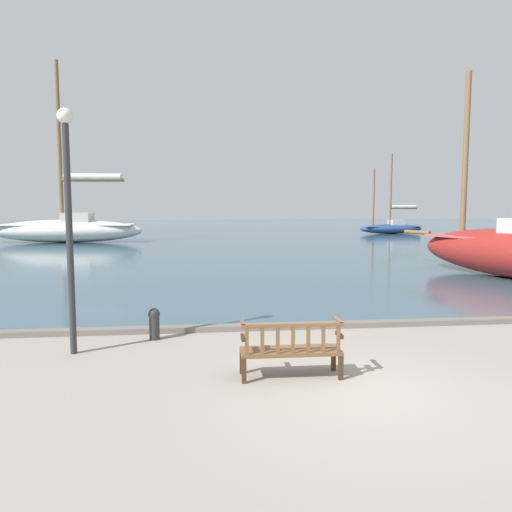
{
  "coord_description": "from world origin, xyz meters",
  "views": [
    {
      "loc": [
        -2.38,
        -6.87,
        2.75
      ],
      "look_at": [
        -0.48,
        10.0,
        1.0
      ],
      "focal_mm": 35.0,
      "sensor_mm": 36.0,
      "label": 1
    }
  ],
  "objects_px": {
    "sailboat_nearest_port": "(67,228)",
    "mooring_bollard": "(154,322)",
    "lamp_post": "(68,208)",
    "park_bench": "(291,349)",
    "sailboat_far_port": "(392,227)"
  },
  "relations": [
    {
      "from": "lamp_post",
      "to": "mooring_bollard",
      "type": "bearing_deg",
      "value": 30.02
    },
    {
      "from": "sailboat_far_port",
      "to": "lamp_post",
      "type": "xyz_separation_m",
      "value": [
        -20.01,
        -35.12,
        1.97
      ]
    },
    {
      "from": "sailboat_nearest_port",
      "to": "mooring_bollard",
      "type": "relative_size",
      "value": 19.31
    },
    {
      "from": "sailboat_nearest_port",
      "to": "sailboat_far_port",
      "type": "height_order",
      "value": "sailboat_nearest_port"
    },
    {
      "from": "park_bench",
      "to": "sailboat_far_port",
      "type": "distance_m",
      "value": 40.26
    },
    {
      "from": "park_bench",
      "to": "sailboat_far_port",
      "type": "height_order",
      "value": "sailboat_far_port"
    },
    {
      "from": "park_bench",
      "to": "lamp_post",
      "type": "bearing_deg",
      "value": 155.48
    },
    {
      "from": "sailboat_far_port",
      "to": "mooring_bollard",
      "type": "height_order",
      "value": "sailboat_far_port"
    },
    {
      "from": "sailboat_nearest_port",
      "to": "mooring_bollard",
      "type": "bearing_deg",
      "value": -72.39
    },
    {
      "from": "mooring_bollard",
      "to": "lamp_post",
      "type": "height_order",
      "value": "lamp_post"
    },
    {
      "from": "sailboat_far_port",
      "to": "lamp_post",
      "type": "distance_m",
      "value": 40.47
    },
    {
      "from": "mooring_bollard",
      "to": "lamp_post",
      "type": "bearing_deg",
      "value": -149.98
    },
    {
      "from": "sailboat_nearest_port",
      "to": "sailboat_far_port",
      "type": "relative_size",
      "value": 1.71
    },
    {
      "from": "sailboat_nearest_port",
      "to": "lamp_post",
      "type": "bearing_deg",
      "value": -75.61
    },
    {
      "from": "mooring_bollard",
      "to": "lamp_post",
      "type": "distance_m",
      "value": 2.83
    }
  ]
}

